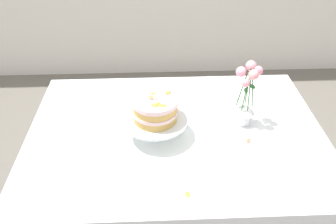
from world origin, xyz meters
TOP-DOWN VIEW (x-y plane):
  - dining_table at (0.00, -0.03)m, footprint 1.40×1.00m
  - linen_napkin at (-0.10, -0.03)m, footprint 0.36×0.36m
  - cake_stand at (-0.10, -0.03)m, footprint 0.29×0.29m
  - layer_cake at (-0.10, -0.03)m, footprint 0.20×0.20m
  - flower_vase at (0.33, 0.05)m, footprint 0.12×0.11m
  - loose_petal_0 at (0.33, -0.09)m, footprint 0.04×0.04m
  - loose_petal_1 at (0.02, -0.39)m, footprint 0.03×0.04m

SIDE VIEW (x-z plane):
  - dining_table at x=0.00m, z-range 0.28..1.02m
  - linen_napkin at x=-0.10m, z-range 0.74..0.74m
  - loose_petal_1 at x=0.02m, z-range 0.74..0.74m
  - loose_petal_0 at x=0.33m, z-range 0.74..0.74m
  - cake_stand at x=-0.10m, z-range 0.77..0.87m
  - flower_vase at x=0.33m, z-range 0.72..1.04m
  - layer_cake at x=-0.10m, z-range 0.84..0.95m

